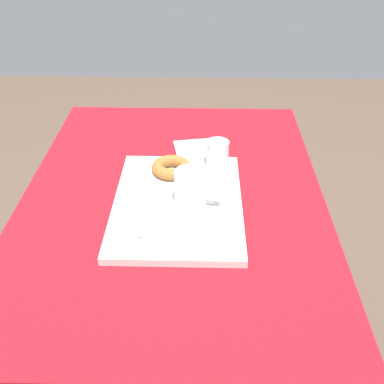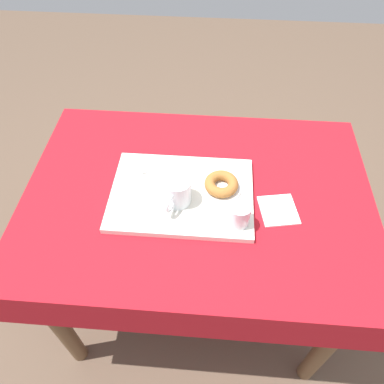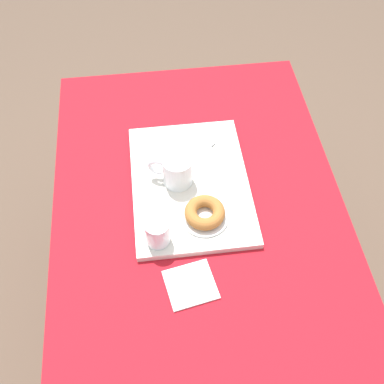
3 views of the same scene
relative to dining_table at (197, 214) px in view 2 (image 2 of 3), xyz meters
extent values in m
plane|color=brown|center=(0.00, 0.00, -0.66)|extent=(6.00, 6.00, 0.00)
cube|color=#A8141E|center=(0.00, 0.00, 0.10)|extent=(1.17, 0.83, 0.04)
cube|color=#A8141E|center=(0.00, -0.41, 0.01)|extent=(1.17, 0.01, 0.14)
cube|color=#A8141E|center=(0.00, 0.41, 0.01)|extent=(1.17, 0.01, 0.14)
cube|color=#A8141E|center=(-0.58, 0.00, 0.01)|extent=(0.01, 0.83, 0.14)
cube|color=#A8141E|center=(0.58, 0.00, 0.01)|extent=(0.01, 0.83, 0.14)
cylinder|color=brown|center=(-0.49, -0.32, -0.29)|extent=(0.06, 0.06, 0.74)
cylinder|color=brown|center=(0.49, -0.32, -0.29)|extent=(0.06, 0.06, 0.74)
cylinder|color=brown|center=(-0.49, 0.32, -0.29)|extent=(0.06, 0.06, 0.74)
cylinder|color=brown|center=(0.49, 0.32, -0.29)|extent=(0.06, 0.06, 0.74)
cube|color=silver|center=(-0.05, -0.02, 0.13)|extent=(0.47, 0.34, 0.02)
cylinder|color=white|center=(-0.06, -0.05, 0.18)|extent=(0.09, 0.09, 0.09)
cylinder|color=maroon|center=(-0.06, -0.05, 0.18)|extent=(0.07, 0.07, 0.07)
torus|color=white|center=(-0.08, -0.11, 0.19)|extent=(0.03, 0.06, 0.06)
cylinder|color=white|center=(0.13, -0.12, 0.18)|extent=(0.07, 0.07, 0.08)
cylinder|color=silver|center=(0.13, -0.12, 0.16)|extent=(0.06, 0.06, 0.03)
cylinder|color=white|center=(0.08, 0.01, 0.14)|extent=(0.13, 0.13, 0.01)
torus|color=#A3662D|center=(0.08, 0.01, 0.16)|extent=(0.11, 0.11, 0.03)
cube|color=silver|center=(-0.14, 0.05, 0.14)|extent=(0.09, 0.04, 0.00)
ellipsoid|color=silver|center=(-0.20, 0.07, 0.14)|extent=(0.04, 0.03, 0.01)
cube|color=white|center=(0.26, -0.05, 0.12)|extent=(0.14, 0.14, 0.01)
camera|label=1|loc=(-1.08, -0.08, 0.86)|focal=44.22mm
camera|label=2|loc=(0.04, -0.80, 1.07)|focal=34.55mm
camera|label=3|loc=(0.79, -0.11, 1.22)|focal=44.14mm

